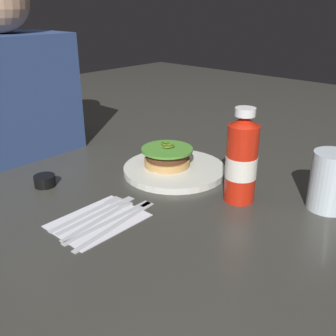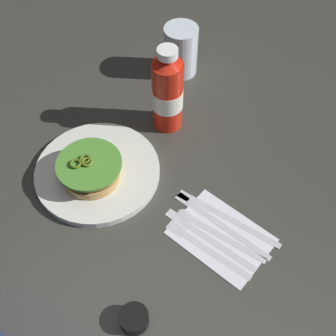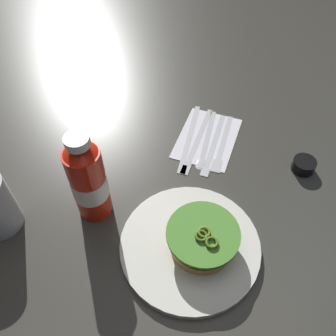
{
  "view_description": "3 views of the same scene",
  "coord_description": "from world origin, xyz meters",
  "px_view_note": "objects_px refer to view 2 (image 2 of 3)",
  "views": [
    {
      "loc": [
        -0.61,
        -0.51,
        0.4
      ],
      "look_at": [
        -0.04,
        0.01,
        0.07
      ],
      "focal_mm": 41.84,
      "sensor_mm": 36.0,
      "label": 1
    },
    {
      "loc": [
        -0.38,
        0.39,
        0.73
      ],
      "look_at": [
        -0.06,
        0.02,
        0.06
      ],
      "focal_mm": 46.04,
      "sensor_mm": 36.0,
      "label": 2
    },
    {
      "loc": [
        0.37,
        0.16,
        0.61
      ],
      "look_at": [
        -0.05,
        0.0,
        0.06
      ],
      "focal_mm": 38.37,
      "sensor_mm": 36.0,
      "label": 3
    }
  ],
  "objects_px": {
    "condiment_cup": "(134,319)",
    "butter_knife": "(204,235)",
    "spoon_utensil": "(208,227)",
    "table_knife": "(216,220)",
    "napkin": "(221,236)",
    "fork_utensil": "(200,244)",
    "burger_sandwich": "(90,170)",
    "water_glass": "(181,50)",
    "steak_knife": "(221,215)",
    "ketchup_bottle": "(167,93)",
    "dinner_plate": "(98,171)"
  },
  "relations": [
    {
      "from": "condiment_cup",
      "to": "spoon_utensil",
      "type": "xyz_separation_m",
      "value": [
        0.01,
        -0.22,
        -0.01
      ]
    },
    {
      "from": "butter_knife",
      "to": "steak_knife",
      "type": "bearing_deg",
      "value": -87.87
    },
    {
      "from": "butter_knife",
      "to": "fork_utensil",
      "type": "height_order",
      "value": "same"
    },
    {
      "from": "steak_knife",
      "to": "table_knife",
      "type": "relative_size",
      "value": 1.02
    },
    {
      "from": "dinner_plate",
      "to": "butter_knife",
      "type": "height_order",
      "value": "dinner_plate"
    },
    {
      "from": "burger_sandwich",
      "to": "butter_knife",
      "type": "relative_size",
      "value": 0.65
    },
    {
      "from": "dinner_plate",
      "to": "napkin",
      "type": "xyz_separation_m",
      "value": [
        -0.28,
        -0.05,
        -0.01
      ]
    },
    {
      "from": "napkin",
      "to": "fork_utensil",
      "type": "xyz_separation_m",
      "value": [
        0.02,
        0.04,
        0.0
      ]
    },
    {
      "from": "butter_knife",
      "to": "ketchup_bottle",
      "type": "bearing_deg",
      "value": -35.98
    },
    {
      "from": "water_glass",
      "to": "fork_utensil",
      "type": "relative_size",
      "value": 0.67
    },
    {
      "from": "condiment_cup",
      "to": "table_knife",
      "type": "bearing_deg",
      "value": -87.26
    },
    {
      "from": "burger_sandwich",
      "to": "fork_utensil",
      "type": "xyz_separation_m",
      "value": [
        -0.26,
        -0.03,
        -0.03
      ]
    },
    {
      "from": "dinner_plate",
      "to": "water_glass",
      "type": "bearing_deg",
      "value": -78.0
    },
    {
      "from": "table_knife",
      "to": "spoon_utensil",
      "type": "height_order",
      "value": "same"
    },
    {
      "from": "burger_sandwich",
      "to": "table_knife",
      "type": "distance_m",
      "value": 0.27
    },
    {
      "from": "napkin",
      "to": "steak_knife",
      "type": "distance_m",
      "value": 0.04
    },
    {
      "from": "condiment_cup",
      "to": "butter_knife",
      "type": "xyz_separation_m",
      "value": [
        0.01,
        -0.2,
        -0.01
      ]
    },
    {
      "from": "butter_knife",
      "to": "fork_utensil",
      "type": "bearing_deg",
      "value": 110.37
    },
    {
      "from": "burger_sandwich",
      "to": "water_glass",
      "type": "height_order",
      "value": "water_glass"
    },
    {
      "from": "spoon_utensil",
      "to": "fork_utensil",
      "type": "distance_m",
      "value": 0.04
    },
    {
      "from": "burger_sandwich",
      "to": "butter_knife",
      "type": "distance_m",
      "value": 0.26
    },
    {
      "from": "napkin",
      "to": "spoon_utensil",
      "type": "relative_size",
      "value": 0.92
    },
    {
      "from": "water_glass",
      "to": "table_knife",
      "type": "distance_m",
      "value": 0.44
    },
    {
      "from": "spoon_utensil",
      "to": "butter_knife",
      "type": "relative_size",
      "value": 0.96
    },
    {
      "from": "dinner_plate",
      "to": "fork_utensil",
      "type": "xyz_separation_m",
      "value": [
        -0.26,
        -0.01,
        -0.0
      ]
    },
    {
      "from": "butter_knife",
      "to": "fork_utensil",
      "type": "relative_size",
      "value": 1.09
    },
    {
      "from": "burger_sandwich",
      "to": "fork_utensil",
      "type": "relative_size",
      "value": 0.71
    },
    {
      "from": "dinner_plate",
      "to": "fork_utensil",
      "type": "relative_size",
      "value": 1.41
    },
    {
      "from": "dinner_plate",
      "to": "butter_knife",
      "type": "relative_size",
      "value": 1.3
    },
    {
      "from": "table_knife",
      "to": "spoon_utensil",
      "type": "xyz_separation_m",
      "value": [
        0.0,
        0.02,
        0.0
      ]
    },
    {
      "from": "dinner_plate",
      "to": "butter_knife",
      "type": "bearing_deg",
      "value": -173.54
    },
    {
      "from": "water_glass",
      "to": "fork_utensil",
      "type": "xyz_separation_m",
      "value": [
        -0.34,
        0.35,
        -0.06
      ]
    },
    {
      "from": "table_knife",
      "to": "ketchup_bottle",
      "type": "bearing_deg",
      "value": -29.5
    },
    {
      "from": "napkin",
      "to": "table_knife",
      "type": "bearing_deg",
      "value": -34.71
    },
    {
      "from": "ketchup_bottle",
      "to": "napkin",
      "type": "relative_size",
      "value": 1.17
    },
    {
      "from": "burger_sandwich",
      "to": "napkin",
      "type": "height_order",
      "value": "burger_sandwich"
    },
    {
      "from": "ketchup_bottle",
      "to": "spoon_utensil",
      "type": "xyz_separation_m",
      "value": [
        -0.24,
        0.16,
        -0.09
      ]
    },
    {
      "from": "burger_sandwich",
      "to": "table_knife",
      "type": "xyz_separation_m",
      "value": [
        -0.25,
        -0.09,
        -0.03
      ]
    },
    {
      "from": "burger_sandwich",
      "to": "napkin",
      "type": "relative_size",
      "value": 0.74
    },
    {
      "from": "ketchup_bottle",
      "to": "table_knife",
      "type": "height_order",
      "value": "ketchup_bottle"
    },
    {
      "from": "napkin",
      "to": "spoon_utensil",
      "type": "height_order",
      "value": "spoon_utensil"
    },
    {
      "from": "ketchup_bottle",
      "to": "water_glass",
      "type": "height_order",
      "value": "ketchup_bottle"
    },
    {
      "from": "water_glass",
      "to": "spoon_utensil",
      "type": "distance_m",
      "value": 0.46
    },
    {
      "from": "burger_sandwich",
      "to": "condiment_cup",
      "type": "relative_size",
      "value": 2.63
    },
    {
      "from": "water_glass",
      "to": "table_knife",
      "type": "relative_size",
      "value": 0.57
    },
    {
      "from": "ketchup_bottle",
      "to": "butter_knife",
      "type": "bearing_deg",
      "value": 144.02
    },
    {
      "from": "ketchup_bottle",
      "to": "steak_knife",
      "type": "bearing_deg",
      "value": 153.53
    },
    {
      "from": "fork_utensil",
      "to": "steak_knife",
      "type": "bearing_deg",
      "value": -83.01
    },
    {
      "from": "steak_knife",
      "to": "butter_knife",
      "type": "bearing_deg",
      "value": 92.13
    },
    {
      "from": "dinner_plate",
      "to": "napkin",
      "type": "height_order",
      "value": "dinner_plate"
    }
  ]
}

